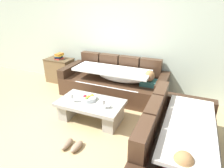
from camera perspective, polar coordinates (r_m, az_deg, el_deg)
The scene contains 12 objects.
ground_plane at distance 3.51m, azimuth -13.95°, elevation -13.63°, with size 14.00×14.00×0.00m, color tan.
back_wall at distance 4.74m, azimuth 0.26°, elevation 14.71°, with size 9.00×0.10×2.70m, color #B6C6B2.
couch_along_wall at distance 4.45m, azimuth 0.88°, elevation 0.39°, with size 2.39×0.92×0.88m.
couch_near_window at distance 2.78m, azimuth 18.80°, elevation -16.85°, with size 0.92×1.97×0.88m.
coffee_table at distance 3.63m, azimuth -6.28°, elevation -7.15°, with size 1.20×0.68×0.38m.
fruit_bowl at distance 3.59m, azimuth -6.97°, elevation -4.14°, with size 0.28×0.28×0.10m.
wine_glass_near_left at distance 3.55m, azimuth -11.82°, elevation -3.52°, with size 0.07×0.07×0.17m.
wine_glass_near_right at distance 3.28m, azimuth -2.59°, elevation -5.41°, with size 0.07×0.07×0.17m.
open_magazine at distance 3.47m, azimuth -2.26°, elevation -5.77°, with size 0.28×0.21×0.01m, color white.
side_cabinet at distance 5.46m, azimuth -15.12°, elevation 3.94°, with size 0.72×0.44×0.64m.
book_stack_on_cabinet at distance 5.33m, azimuth -15.36°, elevation 7.91°, with size 0.20×0.23×0.15m.
pair_of_shoes at distance 3.16m, azimuth -11.79°, elevation -17.23°, with size 0.30×0.29×0.09m.
Camera 1 is at (1.82, -2.16, 2.09)m, focal length 31.00 mm.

